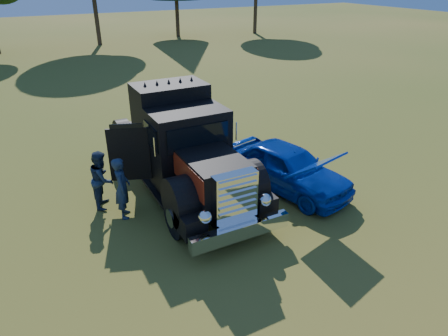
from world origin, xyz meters
TOP-DOWN VIEW (x-y plane):
  - ground at (0.00, 0.00)m, footprint 120.00×120.00m
  - diamond_t_truck at (0.64, 2.48)m, footprint 3.32×7.16m
  - hotrod_coupe at (3.38, 1.13)m, footprint 2.55×4.40m
  - spectator_near at (-1.32, 1.89)m, footprint 0.56×0.70m
  - spectator_far at (-1.66, 2.69)m, footprint 0.86×0.96m

SIDE VIEW (x-z plane):
  - ground at x=0.00m, z-range 0.00..0.00m
  - hotrod_coupe at x=3.38m, z-range -0.25..1.63m
  - spectator_far at x=-1.66m, z-range 0.00..1.62m
  - spectator_near at x=-1.32m, z-range 0.00..1.69m
  - diamond_t_truck at x=0.64m, z-range -0.22..2.78m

